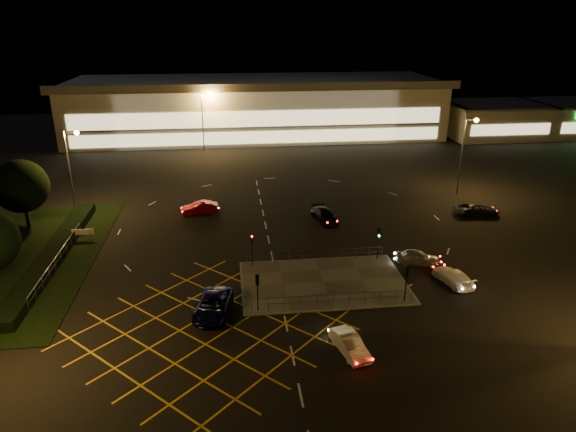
{
  "coord_description": "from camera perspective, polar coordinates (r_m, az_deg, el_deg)",
  "views": [
    {
      "loc": [
        -5.79,
        -41.26,
        21.72
      ],
      "look_at": [
        0.23,
        9.44,
        2.0
      ],
      "focal_mm": 32.0,
      "sensor_mm": 36.0,
      "label": 1
    }
  ],
  "objects": [
    {
      "name": "car_circ_red",
      "position": [
        61.7,
        -9.77,
        0.9
      ],
      "size": [
        4.55,
        2.25,
        1.43
      ],
      "primitive_type": "imported",
      "rotation": [
        0.0,
        0.0,
        4.89
      ],
      "color": "#A00B0F",
      "rests_on": "ground"
    },
    {
      "name": "streetlight_nw",
      "position": [
        63.7,
        -22.88,
        5.68
      ],
      "size": [
        1.78,
        0.56,
        10.03
      ],
      "color": "slate",
      "rests_on": "ground"
    },
    {
      "name": "car_approach_white",
      "position": [
        47.34,
        17.87,
        -6.43
      ],
      "size": [
        2.75,
        4.75,
        1.29
      ],
      "primitive_type": "imported",
      "rotation": [
        0.0,
        0.0,
        3.36
      ],
      "color": "white",
      "rests_on": "ground"
    },
    {
      "name": "car_east_grey",
      "position": [
        64.3,
        20.26,
        0.68
      ],
      "size": [
        5.22,
        2.74,
        1.4
      ],
      "primitive_type": "imported",
      "rotation": [
        0.0,
        0.0,
        1.49
      ],
      "color": "black",
      "rests_on": "ground"
    },
    {
      "name": "signal_ne",
      "position": [
        49.35,
        10.03,
        -2.32
      ],
      "size": [
        0.28,
        0.3,
        3.15
      ],
      "color": "black",
      "rests_on": "pedestrian_island"
    },
    {
      "name": "signal_sw",
      "position": [
        40.27,
        -3.42,
        -7.65
      ],
      "size": [
        0.28,
        0.3,
        3.15
      ],
      "rotation": [
        0.0,
        0.0,
        3.14
      ],
      "color": "black",
      "rests_on": "pedestrian_island"
    },
    {
      "name": "streetlight_ne",
      "position": [
        69.97,
        19.17,
        7.44
      ],
      "size": [
        1.78,
        0.56,
        10.03
      ],
      "color": "slate",
      "rests_on": "ground"
    },
    {
      "name": "streetlight_far_left",
      "position": [
        90.62,
        -9.24,
        11.22
      ],
      "size": [
        1.78,
        0.56,
        10.03
      ],
      "color": "slate",
      "rests_on": "ground"
    },
    {
      "name": "retail_unit_b",
      "position": [
        118.34,
        28.73,
        9.58
      ],
      "size": [
        14.8,
        14.8,
        6.35
      ],
      "color": "beige",
      "rests_on": "ground"
    },
    {
      "name": "car_far_dkgrey",
      "position": [
        58.68,
        4.08,
        0.06
      ],
      "size": [
        3.02,
        5.11,
        1.39
      ],
      "primitive_type": "imported",
      "rotation": [
        0.0,
        0.0,
        0.24
      ],
      "color": "black",
      "rests_on": "ground"
    },
    {
      "name": "supermarket",
      "position": [
        104.67,
        -3.6,
        12.06
      ],
      "size": [
        72.0,
        26.5,
        10.5
      ],
      "color": "beige",
      "rests_on": "ground"
    },
    {
      "name": "pedestrian_island",
      "position": [
        45.51,
        3.94,
        -7.36
      ],
      "size": [
        14.0,
        9.0,
        0.12
      ],
      "primitive_type": "cube",
      "color": "#4C4944",
      "rests_on": "ground"
    },
    {
      "name": "car_right_silver",
      "position": [
        49.97,
        14.2,
        -4.47
      ],
      "size": [
        4.32,
        2.75,
        1.37
      ],
      "primitive_type": "imported",
      "rotation": [
        0.0,
        0.0,
        1.26
      ],
      "color": "silver",
      "rests_on": "ground"
    },
    {
      "name": "signal_se",
      "position": [
        42.53,
        13.04,
        -6.55
      ],
      "size": [
        0.28,
        0.3,
        3.15
      ],
      "rotation": [
        0.0,
        0.0,
        3.14
      ],
      "color": "black",
      "rests_on": "pedestrian_island"
    },
    {
      "name": "grass_verge",
      "position": [
        56.54,
        -29.34,
        -4.32
      ],
      "size": [
        18.0,
        30.0,
        0.08
      ],
      "primitive_type": "cube",
      "color": "black",
      "rests_on": "ground"
    },
    {
      "name": "retail_unit_a",
      "position": [
        109.97,
        21.78,
        9.95
      ],
      "size": [
        18.8,
        14.8,
        6.35
      ],
      "color": "beige",
      "rests_on": "ground"
    },
    {
      "name": "car_queue_white",
      "position": [
        36.81,
        6.87,
        -13.97
      ],
      "size": [
        2.32,
        4.17,
        1.3
      ],
      "primitive_type": "imported",
      "rotation": [
        0.0,
        0.0,
        0.25
      ],
      "color": "white",
      "rests_on": "ground"
    },
    {
      "name": "streetlight_far_right",
      "position": [
        99.35,
        15.02,
        11.64
      ],
      "size": [
        1.78,
        0.56,
        10.03
      ],
      "color": "slate",
      "rests_on": "ground"
    },
    {
      "name": "signal_nw",
      "position": [
        47.42,
        -4.03,
        -3.03
      ],
      "size": [
        0.28,
        0.3,
        3.15
      ],
      "color": "black",
      "rests_on": "pedestrian_island"
    },
    {
      "name": "car_left_blue",
      "position": [
        41.16,
        -8.32,
        -9.78
      ],
      "size": [
        3.49,
        5.73,
        1.49
      ],
      "primitive_type": "imported",
      "rotation": [
        0.0,
        0.0,
        6.08
      ],
      "color": "#0B0E43",
      "rests_on": "ground"
    },
    {
      "name": "tree_c",
      "position": [
        61.87,
        -27.54,
        2.95
      ],
      "size": [
        5.76,
        5.76,
        7.84
      ],
      "color": "black",
      "rests_on": "ground"
    },
    {
      "name": "ground",
      "position": [
        46.99,
        1.08,
        -6.42
      ],
      "size": [
        180.0,
        180.0,
        0.0
      ],
      "primitive_type": "plane",
      "color": "black",
      "rests_on": "ground"
    },
    {
      "name": "hedge",
      "position": [
        54.59,
        -24.59,
        -3.8
      ],
      "size": [
        2.0,
        26.0,
        1.0
      ],
      "primitive_type": "cube",
      "color": "black",
      "rests_on": "ground"
    }
  ]
}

